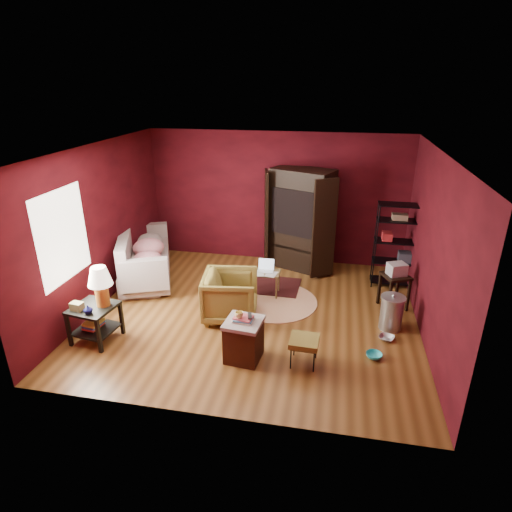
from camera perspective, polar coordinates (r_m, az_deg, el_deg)
The scene contains 18 objects.
room at distance 6.91m, azimuth -0.66°, elevation 2.43°, with size 5.54×5.04×2.84m.
sofa at distance 8.96m, azimuth -14.70°, elevation -0.44°, with size 1.99×0.58×0.78m, color gray.
armchair at distance 7.21m, azimuth -3.43°, elevation -5.06°, with size 0.87×0.81×0.89m, color black.
pet_bowl_steel at distance 7.07m, azimuth 17.09°, elevation -9.81°, with size 0.23×0.06×0.23m, color silver.
pet_bowl_turquoise at distance 6.61m, azimuth 15.53°, elevation -12.10°, with size 0.23×0.07×0.23m, color #2ABEC7.
vase at distance 6.80m, azimuth -21.49°, elevation -6.65°, with size 0.13×0.14×0.13m, color #0B0C39.
mug at distance 6.01m, azimuth -2.29°, elevation -7.75°, with size 0.12×0.09×0.12m, color #E5CE70.
side_table at distance 6.92m, azimuth -20.42°, elevation -5.17°, with size 0.69×0.69×1.21m.
sofa_cushions at distance 8.87m, azimuth -14.81°, elevation -0.23°, with size 1.64×2.39×0.93m.
hamper at distance 6.26m, azimuth -1.65°, elevation -11.01°, with size 0.56×0.56×0.72m.
footstool at distance 6.17m, azimuth 6.46°, elevation -11.34°, with size 0.42×0.42×0.41m.
rug_round at distance 7.89m, azimuth 2.49°, elevation -6.04°, with size 1.85×1.85×0.01m.
rug_oriental at distance 8.45m, azimuth 1.43°, elevation -3.88°, with size 1.31×0.89×0.01m.
laptop_desk at distance 7.96m, azimuth 1.24°, elevation -2.43°, with size 0.54×0.43×0.67m.
tv_armoire at distance 8.96m, azimuth 5.95°, elevation 5.06°, with size 1.54×1.24×2.11m.
wire_shelving at distance 8.56m, azimuth 18.28°, elevation 1.79°, with size 0.81×0.36×1.66m.
small_stand at distance 7.81m, azimuth 18.17°, elevation -2.40°, with size 0.56×0.56×0.85m.
trash_can at distance 7.30m, azimuth 17.62°, elevation -7.18°, with size 0.50×0.50×0.62m.
Camera 1 is at (1.27, -6.37, 3.80)m, focal length 30.00 mm.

